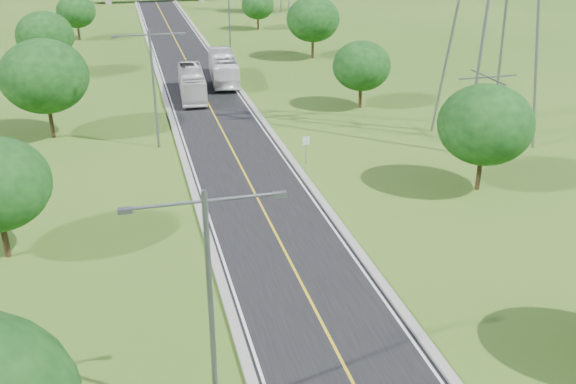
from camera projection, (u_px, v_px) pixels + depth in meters
name	position (u px, v px, depth m)	size (l,w,h in m)	color
ground	(205.00, 97.00, 69.98)	(260.00, 260.00, 0.00)	#375A19
road	(198.00, 83.00, 75.28)	(8.00, 150.00, 0.06)	black
curb_left	(161.00, 85.00, 74.28)	(0.50, 150.00, 0.22)	gray
curb_right	(234.00, 81.00, 76.22)	(0.50, 150.00, 0.22)	gray
speed_limit_sign	(306.00, 145.00, 51.04)	(0.55, 0.09, 2.40)	slate
streetlight_near_left	(210.00, 291.00, 23.72)	(5.90, 0.25, 10.00)	slate
streetlight_mid_left	(153.00, 79.00, 52.93)	(5.90, 0.25, 10.00)	slate
streetlight_far_right	(229.00, 15.00, 84.87)	(5.90, 0.25, 10.00)	slate
tree_lc	(44.00, 76.00, 55.44)	(7.56, 7.56, 8.79)	black
tree_ld	(45.00, 36.00, 76.47)	(6.72, 6.72, 7.82)	black
tree_le	(76.00, 11.00, 98.54)	(5.88, 5.88, 6.84)	black
tree_rb	(485.00, 125.00, 45.08)	(6.72, 6.72, 7.82)	black
tree_rc	(362.00, 66.00, 64.58)	(5.88, 5.88, 6.84)	black
tree_rd	(313.00, 19.00, 85.89)	(7.14, 7.14, 8.30)	black
tree_re	(258.00, 5.00, 107.06)	(5.46, 5.46, 6.35)	black
bus_outbound	(223.00, 68.00, 75.37)	(2.79, 11.92, 3.32)	white
bus_inbound	(192.00, 83.00, 69.34)	(2.55, 10.88, 3.03)	silver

